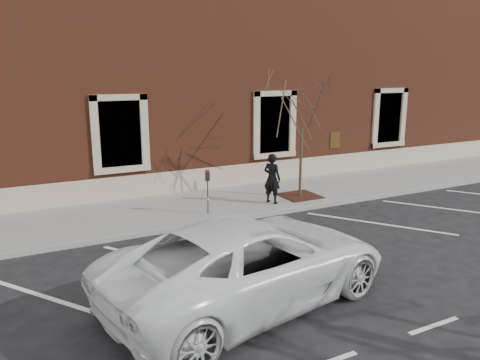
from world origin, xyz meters
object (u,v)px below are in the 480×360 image
parking_meter (208,184)px  sapling (302,110)px  man (272,178)px  white_truck (250,261)px

parking_meter → sapling: 4.23m
man → white_truck: 6.60m
man → sapling: bearing=-108.2°
parking_meter → sapling: size_ratio=0.32×
sapling → white_truck: size_ratio=0.72×
parking_meter → sapling: bearing=-15.3°
man → parking_meter: man is taller
man → sapling: (1.31, 0.26, 2.18)m
sapling → white_truck: 7.96m
parking_meter → white_truck: white_truck is taller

